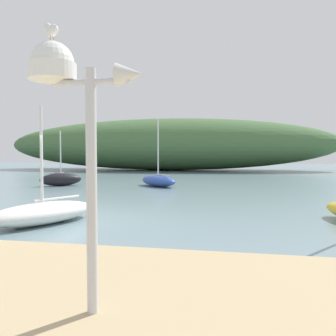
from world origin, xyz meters
name	(u,v)px	position (x,y,z in m)	size (l,w,h in m)	color
ground_plane	(80,218)	(0.00, 0.00, 0.00)	(120.00, 120.00, 0.00)	gray
distant_hill	(166,144)	(-3.29, 30.59, 3.07)	(40.00, 11.02, 6.13)	#476B3D
mast_structure	(66,89)	(2.75, -6.17, 2.70)	(1.31, 0.52, 3.03)	silver
seagull_on_radar	(51,30)	(2.58, -6.16, 3.36)	(0.29, 0.24, 0.23)	orange
sailboat_east_reach	(158,181)	(0.20, 10.30, 0.35)	(3.04, 3.01, 4.05)	#2D4C9E
sailboat_west_reach	(61,179)	(-5.73, 9.54, 0.40)	(2.46, 2.34, 3.37)	black
sailboat_by_sandbar	(42,213)	(-0.67, -1.00, 0.32)	(2.63, 3.50, 3.31)	white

